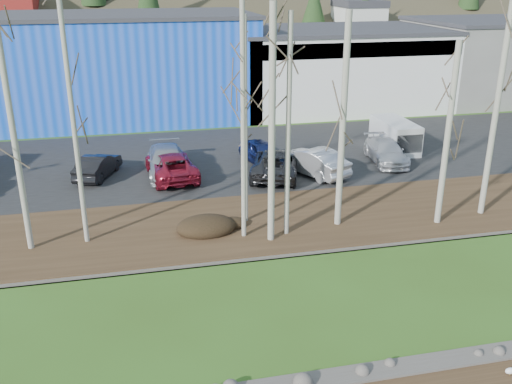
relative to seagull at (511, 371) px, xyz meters
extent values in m
cube|color=#382616|center=(-4.20, 12.39, -0.09)|extent=(80.00, 7.00, 0.15)
cube|color=black|center=(-4.20, 22.89, -0.09)|extent=(80.00, 14.00, 0.14)
cube|color=blue|center=(-10.20, 36.89, 3.84)|extent=(20.00, 12.00, 8.00)
cube|color=#333338|center=(-10.20, 36.89, 7.99)|extent=(20.40, 12.24, 0.30)
cube|color=white|center=(7.80, 36.89, 3.09)|extent=(18.00, 12.00, 6.50)
cube|color=#333338|center=(7.80, 36.89, 6.49)|extent=(18.36, 12.24, 0.30)
cube|color=navy|center=(7.80, 30.99, 5.44)|extent=(17.64, 0.20, 1.20)
cube|color=slate|center=(23.80, 36.89, 3.34)|extent=(14.00, 12.00, 7.00)
cube|color=#333338|center=(23.80, 36.89, 6.99)|extent=(14.28, 12.24, 0.30)
cylinder|color=gold|center=(-0.04, -0.03, -0.12)|extent=(0.01, 0.01, 0.10)
cylinder|color=gold|center=(-0.04, 0.03, -0.12)|extent=(0.01, 0.01, 0.10)
ellipsoid|color=white|center=(-0.01, 0.00, -0.01)|extent=(0.34, 0.19, 0.19)
cube|color=gray|center=(-0.01, 0.00, 0.03)|extent=(0.22, 0.11, 0.02)
ellipsoid|color=black|center=(-7.44, 11.82, 0.26)|extent=(2.75, 1.94, 0.54)
cylinder|color=#A8A799|center=(-15.06, 11.84, 4.93)|extent=(0.25, 0.25, 9.90)
cylinder|color=#A8A799|center=(-12.73, 12.00, 5.62)|extent=(0.21, 0.21, 11.26)
cylinder|color=#A8A799|center=(-5.84, 11.00, 5.70)|extent=(0.21, 0.21, 11.42)
cylinder|color=#A8A799|center=(-4.75, 10.37, 5.04)|extent=(0.29, 0.29, 10.11)
cylinder|color=#A8A799|center=(-5.40, 12.66, 4.73)|extent=(0.21, 0.21, 9.49)
cylinder|color=#A8A799|center=(-3.90, 10.83, 4.84)|extent=(0.22, 0.22, 9.72)
cylinder|color=#A8A799|center=(-1.25, 11.31, 4.84)|extent=(0.29, 0.29, 9.70)
cylinder|color=#A8A799|center=(3.45, 10.42, 4.21)|extent=(0.28, 0.28, 8.45)
cylinder|color=#A8A799|center=(6.14, 10.97, 6.52)|extent=(0.28, 0.28, 13.08)
imported|color=black|center=(-12.48, 20.71, 0.65)|extent=(2.81, 4.34, 1.35)
imported|color=maroon|center=(-8.32, 19.63, 0.72)|extent=(2.97, 5.54, 1.48)
imported|color=#989C9F|center=(-8.52, 20.33, 0.77)|extent=(2.31, 5.48, 1.58)
imported|color=#161F4E|center=(-2.59, 20.92, 0.70)|extent=(2.63, 4.51, 1.44)
imported|color=silver|center=(-0.17, 18.39, 0.77)|extent=(3.54, 5.08, 1.59)
imported|color=#28282A|center=(-2.37, 18.66, 0.76)|extent=(4.25, 6.16, 1.56)
imported|color=silver|center=(5.03, 19.59, 0.67)|extent=(2.55, 4.97, 1.38)
cube|color=white|center=(6.80, 22.10, 0.95)|extent=(1.94, 4.48, 1.94)
cube|color=black|center=(6.77, 20.34, 0.95)|extent=(1.78, 0.96, 1.20)
camera|label=1|loc=(-10.51, -11.89, 11.05)|focal=40.00mm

